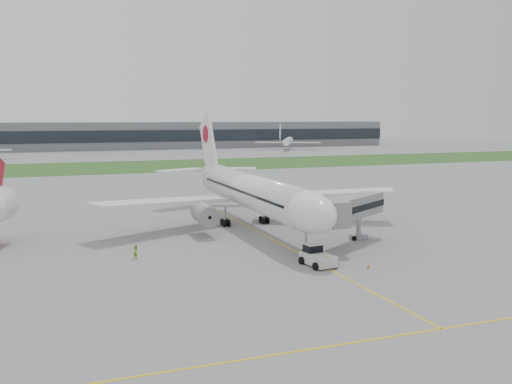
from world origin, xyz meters
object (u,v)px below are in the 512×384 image
object	(u,v)px
pushback_tug	(317,256)
ground_crew_near	(326,262)
jet_bridge	(351,209)
airliner	(250,190)

from	to	relation	value
pushback_tug	ground_crew_near	xyz separation A→B (m)	(0.08, -2.11, -0.19)
jet_bridge	ground_crew_near	distance (m)	13.94
jet_bridge	ground_crew_near	size ratio (longest dim) A/B	7.67
pushback_tug	ground_crew_near	world-z (taller)	pushback_tug
pushback_tug	jet_bridge	world-z (taller)	jet_bridge
airliner	jet_bridge	bearing A→B (deg)	-62.12
jet_bridge	ground_crew_near	bearing A→B (deg)	-163.80
pushback_tug	ground_crew_near	bearing A→B (deg)	-94.66
airliner	ground_crew_near	bearing A→B (deg)	-90.91
ground_crew_near	jet_bridge	bearing A→B (deg)	-137.93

